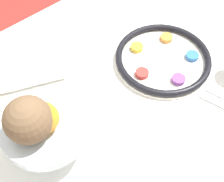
# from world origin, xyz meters

# --- Properties ---
(dining_table) EXTENTS (1.45, 0.88, 0.71)m
(dining_table) POSITION_xyz_m (0.00, 0.00, 0.35)
(dining_table) COLOR white
(dining_table) RESTS_ON ground_plane
(seder_plate) EXTENTS (0.30, 0.30, 0.03)m
(seder_plate) POSITION_xyz_m (-0.32, 0.02, 0.72)
(seder_plate) COLOR silver
(seder_plate) RESTS_ON dining_table
(fruit_stand) EXTENTS (0.21, 0.21, 0.11)m
(fruit_stand) POSITION_xyz_m (0.10, 0.02, 0.79)
(fruit_stand) COLOR silver
(fruit_stand) RESTS_ON dining_table
(orange_fruit) EXTENTS (0.07, 0.07, 0.07)m
(orange_fruit) POSITION_xyz_m (0.10, 0.03, 0.85)
(orange_fruit) COLOR orange
(orange_fruit) RESTS_ON fruit_stand
(coconut) EXTENTS (0.11, 0.11, 0.11)m
(coconut) POSITION_xyz_m (0.13, 0.02, 0.87)
(coconut) COLOR brown
(coconut) RESTS_ON fruit_stand
(napkin_roll) EXTENTS (0.19, 0.11, 0.04)m
(napkin_roll) POSITION_xyz_m (0.03, -0.18, 0.72)
(napkin_roll) COLOR white
(napkin_roll) RESTS_ON dining_table
(spoon) EXTENTS (0.17, 0.09, 0.01)m
(spoon) POSITION_xyz_m (0.04, -0.22, 0.71)
(spoon) COLOR silver
(spoon) RESTS_ON dining_table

